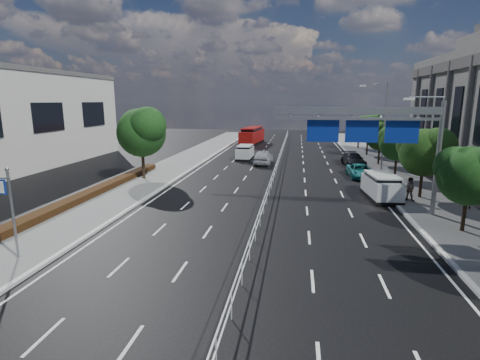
# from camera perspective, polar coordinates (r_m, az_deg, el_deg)

# --- Properties ---
(ground) EXTENTS (160.00, 160.00, 0.00)m
(ground) POSITION_cam_1_polar(r_m,az_deg,el_deg) (16.16, 0.70, -14.43)
(ground) COLOR black
(ground) RESTS_ON ground
(kerb_near) EXTENTS (0.25, 140.00, 0.15)m
(kerb_near) POSITION_cam_1_polar(r_m,az_deg,el_deg) (19.42, -27.15, -10.91)
(kerb_near) COLOR silver
(kerb_near) RESTS_ON ground
(kerb_far) EXTENTS (0.25, 140.00, 0.15)m
(kerb_far) POSITION_cam_1_polar(r_m,az_deg,el_deg) (17.47, 32.43, -14.05)
(kerb_far) COLOR silver
(kerb_far) RESTS_ON ground
(median_fence) EXTENTS (0.05, 85.00, 1.02)m
(median_fence) POSITION_cam_1_polar(r_m,az_deg,el_deg) (37.49, 5.50, 1.71)
(median_fence) COLOR silver
(median_fence) RESTS_ON ground
(hedge_near) EXTENTS (1.00, 36.00, 0.44)m
(hedge_near) POSITION_cam_1_polar(r_m,az_deg,el_deg) (25.59, -28.59, -4.99)
(hedge_near) COLOR black
(hedge_near) RESTS_ON sidewalk_near
(toilet_sign) EXTENTS (1.62, 0.18, 4.34)m
(toilet_sign) POSITION_cam_1_polar(r_m,az_deg,el_deg) (19.78, -32.55, -2.33)
(toilet_sign) COLOR gray
(toilet_sign) RESTS_ON ground
(overhead_gantry) EXTENTS (10.24, 0.38, 7.45)m
(overhead_gantry) POSITION_cam_1_polar(r_m,az_deg,el_deg) (24.89, 19.84, 7.65)
(overhead_gantry) COLOR gray
(overhead_gantry) RESTS_ON ground
(streetlight_far) EXTENTS (2.78, 2.40, 9.00)m
(streetlight_far) POSITION_cam_1_polar(r_m,az_deg,el_deg) (41.27, 20.81, 8.48)
(streetlight_far) COLOR gray
(streetlight_far) RESTS_ON ground
(near_tree_back) EXTENTS (4.84, 4.51, 6.69)m
(near_tree_back) POSITION_cam_1_polar(r_m,az_deg,el_deg) (35.28, -14.73, 7.42)
(near_tree_back) COLOR black
(near_tree_back) RESTS_ON ground
(far_tree_c) EXTENTS (3.52, 3.28, 4.94)m
(far_tree_c) POSITION_cam_1_polar(r_m,az_deg,el_deg) (23.54, 31.69, 0.99)
(far_tree_c) COLOR black
(far_tree_c) RESTS_ON ground
(far_tree_d) EXTENTS (3.85, 3.59, 5.34)m
(far_tree_d) POSITION_cam_1_polar(r_m,az_deg,el_deg) (30.46, 26.38, 4.15)
(far_tree_d) COLOR black
(far_tree_d) RESTS_ON ground
(far_tree_e) EXTENTS (3.63, 3.38, 5.13)m
(far_tree_e) POSITION_cam_1_polar(r_m,az_deg,el_deg) (37.65, 22.98, 5.52)
(far_tree_e) COLOR black
(far_tree_e) RESTS_ON ground
(far_tree_f) EXTENTS (3.52, 3.28, 5.02)m
(far_tree_f) POSITION_cam_1_polar(r_m,az_deg,el_deg) (44.93, 20.68, 6.52)
(far_tree_f) COLOR black
(far_tree_f) RESTS_ON ground
(far_tree_g) EXTENTS (3.96, 3.69, 5.45)m
(far_tree_g) POSITION_cam_1_polar(r_m,az_deg,el_deg) (52.25, 19.05, 7.59)
(far_tree_g) COLOR black
(far_tree_g) RESTS_ON ground
(far_tree_h) EXTENTS (3.41, 3.18, 4.91)m
(far_tree_h) POSITION_cam_1_polar(r_m,az_deg,el_deg) (59.66, 17.76, 7.82)
(far_tree_h) COLOR black
(far_tree_h) RESTS_ON ground
(white_minivan) EXTENTS (1.88, 4.14, 1.78)m
(white_minivan) POSITION_cam_1_polar(r_m,az_deg,el_deg) (46.66, 0.76, 4.23)
(white_minivan) COLOR black
(white_minivan) RESTS_ON ground
(red_bus) EXTENTS (3.31, 9.80, 2.87)m
(red_bus) POSITION_cam_1_polar(r_m,az_deg,el_deg) (62.91, 1.85, 6.81)
(red_bus) COLOR black
(red_bus) RESTS_ON ground
(near_car_silver) EXTENTS (2.18, 4.89, 1.63)m
(near_car_silver) POSITION_cam_1_polar(r_m,az_deg,el_deg) (43.34, 3.56, 3.53)
(near_car_silver) COLOR #A9AAB0
(near_car_silver) RESTS_ON ground
(near_car_dark) EXTENTS (1.74, 4.73, 1.55)m
(near_car_dark) POSITION_cam_1_polar(r_m,az_deg,el_deg) (74.92, 1.00, 7.09)
(near_car_dark) COLOR black
(near_car_dark) RESTS_ON ground
(silver_minivan) EXTENTS (2.33, 4.71, 1.89)m
(silver_minivan) POSITION_cam_1_polar(r_m,az_deg,el_deg) (29.70, 20.74, -0.96)
(silver_minivan) COLOR black
(silver_minivan) RESTS_ON ground
(parked_car_teal) EXTENTS (2.31, 4.62, 1.25)m
(parked_car_teal) POSITION_cam_1_polar(r_m,az_deg,el_deg) (37.41, 17.84, 1.32)
(parked_car_teal) COLOR #1A7677
(parked_car_teal) RESTS_ON ground
(parked_car_dark) EXTENTS (2.52, 5.12, 1.43)m
(parked_car_dark) POSITION_cam_1_polar(r_m,az_deg,el_deg) (43.82, 16.89, 2.99)
(parked_car_dark) COLOR black
(parked_car_dark) RESTS_ON ground
(pedestrian_a) EXTENTS (0.58, 0.39, 1.59)m
(pedestrian_a) POSITION_cam_1_polar(r_m,az_deg,el_deg) (29.20, 31.45, -2.17)
(pedestrian_a) COLOR gray
(pedestrian_a) RESTS_ON sidewalk_far
(pedestrian_b) EXTENTS (1.02, 0.94, 1.70)m
(pedestrian_b) POSITION_cam_1_polar(r_m,az_deg,el_deg) (29.47, 24.40, -1.23)
(pedestrian_b) COLOR gray
(pedestrian_b) RESTS_ON sidewalk_far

